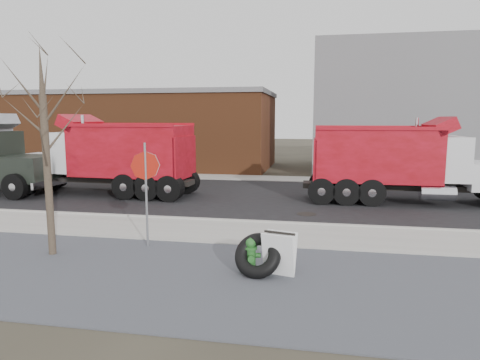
% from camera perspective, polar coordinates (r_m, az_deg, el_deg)
% --- Properties ---
extents(ground, '(120.00, 120.00, 0.00)m').
position_cam_1_polar(ground, '(12.96, -5.09, -7.18)').
color(ground, '#383328').
rests_on(ground, ground).
extents(gravel_verge, '(60.00, 5.00, 0.03)m').
position_cam_1_polar(gravel_verge, '(9.80, -10.73, -12.38)').
color(gravel_verge, slate).
rests_on(gravel_verge, ground).
extents(sidewalk, '(60.00, 2.50, 0.06)m').
position_cam_1_polar(sidewalk, '(13.19, -4.80, -6.77)').
color(sidewalk, '#9E9B93').
rests_on(sidewalk, ground).
extents(curb, '(60.00, 0.15, 0.11)m').
position_cam_1_polar(curb, '(14.40, -3.43, -5.37)').
color(curb, '#9E9B93').
rests_on(curb, ground).
extents(road, '(60.00, 9.40, 0.02)m').
position_cam_1_polar(road, '(18.95, 0.03, -2.18)').
color(road, black).
rests_on(road, ground).
extents(far_sidewalk, '(60.00, 2.00, 0.06)m').
position_cam_1_polar(far_sidewalk, '(24.50, 2.46, 0.25)').
color(far_sidewalk, '#9E9B93').
rests_on(far_sidewalk, ground).
extents(building_grey, '(12.00, 10.00, 8.00)m').
position_cam_1_polar(building_grey, '(30.55, 21.36, 8.75)').
color(building_grey, slate).
rests_on(building_grey, ground).
extents(building_brick, '(20.20, 8.20, 5.30)m').
position_cam_1_polar(building_brick, '(31.98, -14.34, 6.60)').
color(building_brick, brown).
rests_on(building_brick, ground).
extents(bare_tree, '(3.20, 3.20, 5.20)m').
position_cam_1_polar(bare_tree, '(11.51, -24.64, 6.78)').
color(bare_tree, '#382D23').
rests_on(bare_tree, ground).
extents(fire_hydrant, '(0.47, 0.45, 0.82)m').
position_cam_1_polar(fire_hydrant, '(9.67, 1.42, -10.25)').
color(fire_hydrant, '#33742C').
rests_on(fire_hydrant, ground).
extents(truck_tire, '(1.18, 1.01, 1.01)m').
position_cam_1_polar(truck_tire, '(9.51, 2.38, -10.03)').
color(truck_tire, black).
rests_on(truck_tire, ground).
extents(stop_sign, '(0.64, 0.47, 2.81)m').
position_cam_1_polar(stop_sign, '(11.54, -12.46, 0.43)').
color(stop_sign, gray).
rests_on(stop_sign, ground).
extents(sandwich_board, '(0.79, 0.60, 0.98)m').
position_cam_1_polar(sandwich_board, '(9.50, 5.26, -9.73)').
color(sandwich_board, white).
rests_on(sandwich_board, ground).
extents(dump_truck_red_a, '(8.52, 2.45, 3.44)m').
position_cam_1_polar(dump_truck_red_a, '(18.57, 20.82, 2.49)').
color(dump_truck_red_a, black).
rests_on(dump_truck_red_a, ground).
extents(dump_truck_red_b, '(8.45, 2.88, 3.55)m').
position_cam_1_polar(dump_truck_red_b, '(20.08, -16.93, 3.23)').
color(dump_truck_red_b, black).
rests_on(dump_truck_red_b, ground).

